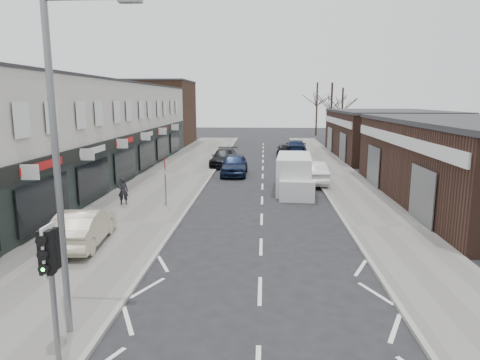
# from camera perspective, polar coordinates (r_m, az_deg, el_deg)

# --- Properties ---
(ground) EXTENTS (160.00, 160.00, 0.00)m
(ground) POSITION_cam_1_polar(r_m,az_deg,el_deg) (11.81, 2.57, -18.65)
(ground) COLOR black
(ground) RESTS_ON ground
(pavement_left) EXTENTS (5.50, 64.00, 0.12)m
(pavement_left) POSITION_cam_1_polar(r_m,az_deg,el_deg) (33.50, -8.59, 0.72)
(pavement_left) COLOR slate
(pavement_left) RESTS_ON ground
(pavement_right) EXTENTS (3.50, 64.00, 0.12)m
(pavement_right) POSITION_cam_1_polar(r_m,az_deg,el_deg) (33.28, 12.98, 0.50)
(pavement_right) COLOR slate
(pavement_right) RESTS_ON ground
(shop_terrace_left) EXTENTS (8.00, 41.00, 7.10)m
(shop_terrace_left) POSITION_cam_1_polar(r_m,az_deg,el_deg) (32.82, -21.35, 6.05)
(shop_terrace_left) COLOR silver
(shop_terrace_left) RESTS_ON ground
(brick_block_far) EXTENTS (8.00, 10.00, 8.00)m
(brick_block_far) POSITION_cam_1_polar(r_m,az_deg,el_deg) (56.97, -10.69, 8.70)
(brick_block_far) COLOR #4A3020
(brick_block_far) RESTS_ON ground
(right_unit_far) EXTENTS (10.00, 16.00, 4.50)m
(right_unit_far) POSITION_cam_1_polar(r_m,az_deg,el_deg) (46.14, 18.93, 5.71)
(right_unit_far) COLOR #382219
(right_unit_far) RESTS_ON ground
(tree_far_a) EXTENTS (3.60, 3.60, 8.00)m
(tree_far_a) POSITION_cam_1_polar(r_m,az_deg,el_deg) (59.26, 11.91, 4.85)
(tree_far_a) COLOR #382D26
(tree_far_a) RESTS_ON ground
(tree_far_b) EXTENTS (3.60, 3.60, 7.50)m
(tree_far_b) POSITION_cam_1_polar(r_m,az_deg,el_deg) (65.56, 13.30, 5.33)
(tree_far_b) COLOR #382D26
(tree_far_b) RESTS_ON ground
(tree_far_c) EXTENTS (3.60, 3.60, 8.50)m
(tree_far_c) POSITION_cam_1_polar(r_m,az_deg,el_deg) (71.03, 10.07, 5.84)
(tree_far_c) COLOR #382D26
(tree_far_c) RESTS_ON ground
(traffic_light) EXTENTS (0.28, 0.60, 3.10)m
(traffic_light) POSITION_cam_1_polar(r_m,az_deg,el_deg) (10.00, -24.00, -9.97)
(traffic_light) COLOR slate
(traffic_light) RESTS_ON pavement_left
(street_lamp) EXTENTS (2.23, 0.22, 8.00)m
(street_lamp) POSITION_cam_1_polar(r_m,az_deg,el_deg) (10.62, -22.54, 3.58)
(street_lamp) COLOR slate
(street_lamp) RESTS_ON pavement_left
(warning_sign) EXTENTS (0.12, 0.80, 2.70)m
(warning_sign) POSITION_cam_1_polar(r_m,az_deg,el_deg) (23.18, -9.88, 1.63)
(warning_sign) COLOR slate
(warning_sign) RESTS_ON pavement_left
(white_van) EXTENTS (2.43, 6.03, 2.29)m
(white_van) POSITION_cam_1_polar(r_m,az_deg,el_deg) (27.38, 7.21, 0.71)
(white_van) COLOR silver
(white_van) RESTS_ON ground
(sedan_on_pavement) EXTENTS (1.94, 4.51, 1.44)m
(sedan_on_pavement) POSITION_cam_1_polar(r_m,az_deg,el_deg) (18.06, -20.15, -5.87)
(sedan_on_pavement) COLOR #C0B599
(sedan_on_pavement) RESTS_ON pavement_left
(pedestrian) EXTENTS (0.63, 0.50, 1.50)m
(pedestrian) POSITION_cam_1_polar(r_m,az_deg,el_deg) (24.19, -15.33, -1.43)
(pedestrian) COLOR black
(pedestrian) RESTS_ON pavement_left
(parked_car_left_a) EXTENTS (1.96, 4.83, 1.64)m
(parked_car_left_a) POSITION_cam_1_polar(r_m,az_deg,el_deg) (33.21, -0.75, 2.08)
(parked_car_left_a) COLOR #131F3C
(parked_car_left_a) RESTS_ON ground
(parked_car_left_b) EXTENTS (2.35, 5.26, 1.50)m
(parked_car_left_b) POSITION_cam_1_polar(r_m,az_deg,el_deg) (37.71, -2.10, 3.00)
(parked_car_left_b) COLOR black
(parked_car_left_b) RESTS_ON ground
(parked_car_right_a) EXTENTS (2.05, 4.96, 1.60)m
(parked_car_right_a) POSITION_cam_1_polar(r_m,az_deg,el_deg) (30.11, 9.41, 1.01)
(parked_car_right_a) COLOR silver
(parked_car_right_a) RESTS_ON ground
(parked_car_right_b) EXTENTS (1.78, 3.86, 1.28)m
(parked_car_right_b) POSITION_cam_1_polar(r_m,az_deg,el_deg) (45.20, 5.91, 4.09)
(parked_car_right_b) COLOR black
(parked_car_right_b) RESTS_ON ground
(parked_car_right_c) EXTENTS (2.57, 5.50, 1.55)m
(parked_car_right_c) POSITION_cam_1_polar(r_m,az_deg,el_deg) (46.30, 7.46, 4.38)
(parked_car_right_c) COLOR #131E3B
(parked_car_right_c) RESTS_ON ground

